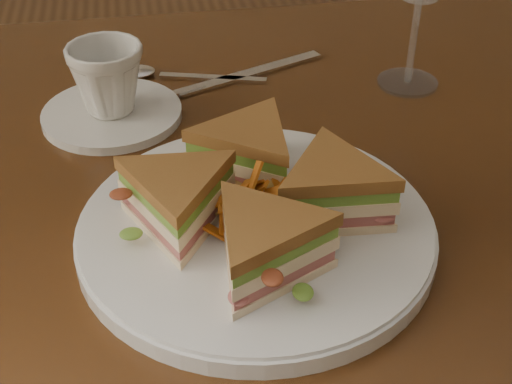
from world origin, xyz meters
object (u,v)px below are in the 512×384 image
(spoon, at_px, (154,74))
(saucer, at_px, (112,114))
(plate, at_px, (256,231))
(knife, at_px, (241,77))
(table, at_px, (288,235))
(coffee_cup, at_px, (107,79))
(sandwich_wedges, at_px, (256,197))

(spoon, bearing_deg, saucer, -103.54)
(plate, distance_m, knife, 0.30)
(saucer, bearing_deg, knife, 24.08)
(plate, bearing_deg, saucer, 117.74)
(table, relative_size, saucer, 7.83)
(table, distance_m, coffee_cup, 0.26)
(table, relative_size, sandwich_wedges, 4.72)
(spoon, xyz_separation_m, knife, (0.10, -0.02, -0.00))
(table, height_order, sandwich_wedges, sandwich_wedges)
(table, relative_size, spoon, 6.70)
(table, xyz_separation_m, spoon, (-0.13, 0.21, 0.10))
(knife, distance_m, saucer, 0.17)
(plate, bearing_deg, coffee_cup, 117.74)
(plate, xyz_separation_m, spoon, (-0.07, 0.32, -0.00))
(plate, xyz_separation_m, coffee_cup, (-0.12, 0.23, 0.04))
(table, height_order, coffee_cup, coffee_cup)
(saucer, bearing_deg, table, -33.15)
(plate, height_order, sandwich_wedges, sandwich_wedges)
(knife, height_order, saucer, saucer)
(table, distance_m, saucer, 0.24)
(table, distance_m, sandwich_wedges, 0.19)
(knife, bearing_deg, coffee_cup, -178.15)
(table, xyz_separation_m, coffee_cup, (-0.18, 0.12, 0.15))
(plate, height_order, saucer, plate)
(spoon, height_order, saucer, same)
(table, distance_m, knife, 0.21)
(spoon, bearing_deg, knife, 4.64)
(sandwich_wedges, relative_size, saucer, 1.66)
(sandwich_wedges, bearing_deg, spoon, 102.28)
(spoon, xyz_separation_m, saucer, (-0.05, -0.09, 0.00))
(table, distance_m, plate, 0.17)
(plate, xyz_separation_m, knife, (0.03, 0.30, -0.01))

